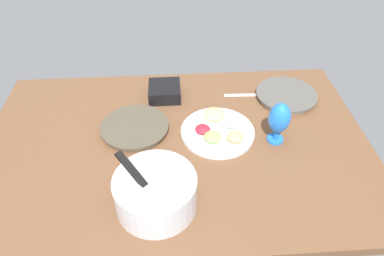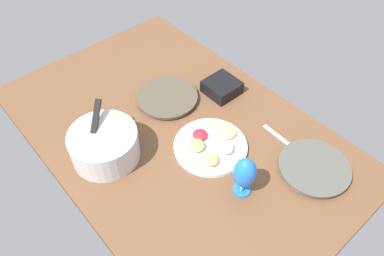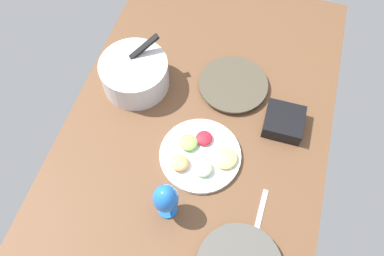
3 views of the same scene
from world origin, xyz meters
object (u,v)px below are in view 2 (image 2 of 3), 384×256
dinner_plate_left (314,168)px  square_bowl_black (222,87)px  fruit_platter (212,145)px  dinner_plate_right (167,98)px  hurricane_glass_blue (245,174)px  mixing_bowl (104,144)px

dinner_plate_left → square_bowl_black: bearing=-4.7°
fruit_platter → square_bowl_black: bearing=-51.1°
dinner_plate_right → square_bowl_black: bearing=-119.1°
fruit_platter → square_bowl_black: square_bowl_black is taller
fruit_platter → hurricane_glass_blue: (-23.20, 5.85, 9.66)cm
hurricane_glass_blue → square_bowl_black: bearing=-36.4°
mixing_bowl → square_bowl_black: (-3.36, -63.21, -3.62)cm
dinner_plate_right → fruit_platter: 35.70cm
fruit_platter → square_bowl_black: size_ratio=2.08×
dinner_plate_left → square_bowl_black: 58.22cm
dinner_plate_left → hurricane_glass_blue: 32.89cm
mixing_bowl → square_bowl_black: bearing=-93.0°
dinner_plate_left → dinner_plate_right: dinner_plate_left is taller
fruit_platter → hurricane_glass_blue: hurricane_glass_blue is taller
hurricane_glass_blue → square_bowl_black: 57.21cm
dinner_plate_right → mixing_bowl: size_ratio=1.05×
dinner_plate_right → square_bowl_black: square_bowl_black is taller
hurricane_glass_blue → square_bowl_black: size_ratio=1.25×
square_bowl_black → hurricane_glass_blue: bearing=143.6°
hurricane_glass_blue → fruit_platter: bearing=-14.2°
dinner_plate_right → mixing_bowl: 41.38cm
dinner_plate_left → fruit_platter: 42.37cm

